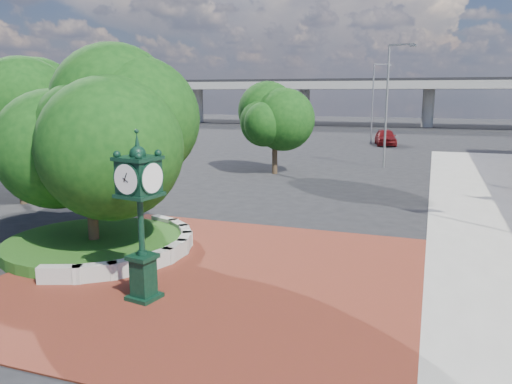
% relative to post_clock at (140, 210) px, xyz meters
% --- Properties ---
extents(ground, '(200.00, 200.00, 0.00)m').
position_rel_post_clock_xyz_m(ground, '(1.01, 3.18, -2.45)').
color(ground, black).
rests_on(ground, ground).
extents(plaza, '(12.00, 12.00, 0.04)m').
position_rel_post_clock_xyz_m(plaza, '(1.01, 2.18, -2.43)').
color(plaza, maroon).
rests_on(plaza, ground).
extents(planter_wall, '(2.96, 6.77, 0.54)m').
position_rel_post_clock_xyz_m(planter_wall, '(-1.70, 3.18, -2.18)').
color(planter_wall, '#9E9B93').
rests_on(planter_wall, ground).
extents(grass_bed, '(6.10, 6.10, 0.40)m').
position_rel_post_clock_xyz_m(grass_bed, '(-3.99, 3.18, -2.25)').
color(grass_bed, '#1E4714').
rests_on(grass_bed, ground).
extents(overpass, '(90.00, 12.00, 7.50)m').
position_rel_post_clock_xyz_m(overpass, '(0.80, 73.18, 4.09)').
color(overpass, '#9E9B93').
rests_on(overpass, ground).
extents(tree_planter, '(5.20, 5.20, 6.33)m').
position_rel_post_clock_xyz_m(tree_planter, '(-3.99, 3.18, 1.27)').
color(tree_planter, '#38281C').
rests_on(tree_planter, ground).
extents(tree_northwest, '(5.60, 5.60, 6.93)m').
position_rel_post_clock_xyz_m(tree_northwest, '(-11.99, 8.18, 1.67)').
color(tree_northwest, '#38281C').
rests_on(tree_northwest, ground).
extents(tree_street, '(4.40, 4.40, 5.45)m').
position_rel_post_clock_xyz_m(tree_street, '(-2.99, 21.18, 0.78)').
color(tree_street, '#38281C').
rests_on(tree_street, ground).
extents(post_clock, '(1.06, 1.06, 4.47)m').
position_rel_post_clock_xyz_m(post_clock, '(0.00, 0.00, 0.00)').
color(post_clock, black).
rests_on(post_clock, ground).
extents(parked_car, '(2.87, 5.18, 1.67)m').
position_rel_post_clock_xyz_m(parked_car, '(2.36, 42.75, -1.62)').
color(parked_car, '#610D10').
rests_on(parked_car, ground).
extents(street_lamp_near, '(1.93, 0.64, 8.71)m').
position_rel_post_clock_xyz_m(street_lamp_near, '(3.93, 26.31, 2.65)').
color(street_lamp_near, slate).
rests_on(street_lamp_near, ground).
extents(street_lamp_far, '(1.83, 0.70, 8.37)m').
position_rel_post_clock_xyz_m(street_lamp_far, '(0.88, 44.35, 2.45)').
color(street_lamp_far, slate).
rests_on(street_lamp_far, ground).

